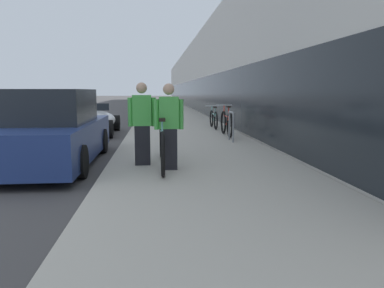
{
  "coord_description": "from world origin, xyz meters",
  "views": [
    {
      "loc": [
        4.85,
        -5.58,
        1.54
      ],
      "look_at": [
        6.57,
        12.34,
        -1.03
      ],
      "focal_mm": 35.0,
      "sensor_mm": 36.0,
      "label": 1
    }
  ],
  "objects_px": {
    "person_rider": "(169,127)",
    "bike_rack_hoop": "(231,123)",
    "tandem_bicycle": "(162,145)",
    "vintage_roadster_curbside": "(91,121)",
    "person_bystander": "(142,124)",
    "cruiser_bike_middle": "(214,119)",
    "parked_sedan_curbside": "(51,131)",
    "cruiser_bike_nearest": "(227,123)"
  },
  "relations": [
    {
      "from": "cruiser_bike_middle",
      "to": "tandem_bicycle",
      "type": "bearing_deg",
      "value": -106.45
    },
    {
      "from": "vintage_roadster_curbside",
      "to": "person_bystander",
      "type": "bearing_deg",
      "value": -72.19
    },
    {
      "from": "person_bystander",
      "to": "bike_rack_hoop",
      "type": "relative_size",
      "value": 1.86
    },
    {
      "from": "tandem_bicycle",
      "to": "bike_rack_hoop",
      "type": "xyz_separation_m",
      "value": [
        2.01,
        3.34,
        0.11
      ]
    },
    {
      "from": "person_rider",
      "to": "parked_sedan_curbside",
      "type": "xyz_separation_m",
      "value": [
        -2.41,
        1.28,
        -0.19
      ]
    },
    {
      "from": "bike_rack_hoop",
      "to": "vintage_roadster_curbside",
      "type": "bearing_deg",
      "value": 144.56
    },
    {
      "from": "person_rider",
      "to": "bike_rack_hoop",
      "type": "bearing_deg",
      "value": 62.78
    },
    {
      "from": "tandem_bicycle",
      "to": "bike_rack_hoop",
      "type": "height_order",
      "value": "tandem_bicycle"
    },
    {
      "from": "person_rider",
      "to": "cruiser_bike_middle",
      "type": "relative_size",
      "value": 0.89
    },
    {
      "from": "vintage_roadster_curbside",
      "to": "person_rider",
      "type": "bearing_deg",
      "value": -69.64
    },
    {
      "from": "person_bystander",
      "to": "vintage_roadster_curbside",
      "type": "distance_m",
      "value": 6.64
    },
    {
      "from": "cruiser_bike_middle",
      "to": "parked_sedan_curbside",
      "type": "bearing_deg",
      "value": -125.66
    },
    {
      "from": "cruiser_bike_middle",
      "to": "parked_sedan_curbside",
      "type": "height_order",
      "value": "parked_sedan_curbside"
    },
    {
      "from": "bike_rack_hoop",
      "to": "vintage_roadster_curbside",
      "type": "xyz_separation_m",
      "value": [
        -4.41,
        3.14,
        -0.16
      ]
    },
    {
      "from": "cruiser_bike_middle",
      "to": "cruiser_bike_nearest",
      "type": "bearing_deg",
      "value": -89.15
    },
    {
      "from": "tandem_bicycle",
      "to": "vintage_roadster_curbside",
      "type": "bearing_deg",
      "value": 110.3
    },
    {
      "from": "cruiser_bike_nearest",
      "to": "bike_rack_hoop",
      "type": "bearing_deg",
      "value": -94.74
    },
    {
      "from": "tandem_bicycle",
      "to": "person_rider",
      "type": "xyz_separation_m",
      "value": [
        0.13,
        -0.32,
        0.37
      ]
    },
    {
      "from": "parked_sedan_curbside",
      "to": "person_rider",
      "type": "bearing_deg",
      "value": -28.03
    },
    {
      "from": "person_rider",
      "to": "person_bystander",
      "type": "distance_m",
      "value": 0.69
    },
    {
      "from": "cruiser_bike_middle",
      "to": "vintage_roadster_curbside",
      "type": "relative_size",
      "value": 0.42
    },
    {
      "from": "tandem_bicycle",
      "to": "person_bystander",
      "type": "distance_m",
      "value": 0.56
    },
    {
      "from": "bike_rack_hoop",
      "to": "person_bystander",
      "type": "bearing_deg",
      "value": -126.81
    },
    {
      "from": "cruiser_bike_nearest",
      "to": "vintage_roadster_curbside",
      "type": "distance_m",
      "value": 4.88
    },
    {
      "from": "cruiser_bike_nearest",
      "to": "cruiser_bike_middle",
      "type": "height_order",
      "value": "cruiser_bike_nearest"
    },
    {
      "from": "parked_sedan_curbside",
      "to": "vintage_roadster_curbside",
      "type": "distance_m",
      "value": 5.52
    },
    {
      "from": "bike_rack_hoop",
      "to": "cruiser_bike_middle",
      "type": "bearing_deg",
      "value": 88.93
    },
    {
      "from": "bike_rack_hoop",
      "to": "tandem_bicycle",
      "type": "bearing_deg",
      "value": -121.02
    },
    {
      "from": "tandem_bicycle",
      "to": "cruiser_bike_middle",
      "type": "xyz_separation_m",
      "value": [
        2.08,
        7.04,
        -0.04
      ]
    },
    {
      "from": "person_bystander",
      "to": "parked_sedan_curbside",
      "type": "bearing_deg",
      "value": 157.37
    },
    {
      "from": "cruiser_bike_nearest",
      "to": "parked_sedan_curbside",
      "type": "xyz_separation_m",
      "value": [
        -4.4,
        -3.64,
        0.18
      ]
    },
    {
      "from": "tandem_bicycle",
      "to": "vintage_roadster_curbside",
      "type": "relative_size",
      "value": 0.63
    },
    {
      "from": "parked_sedan_curbside",
      "to": "vintage_roadster_curbside",
      "type": "xyz_separation_m",
      "value": [
        -0.11,
        5.51,
        -0.23
      ]
    },
    {
      "from": "tandem_bicycle",
      "to": "cruiser_bike_middle",
      "type": "height_order",
      "value": "tandem_bicycle"
    },
    {
      "from": "person_bystander",
      "to": "cruiser_bike_middle",
      "type": "height_order",
      "value": "person_bystander"
    },
    {
      "from": "cruiser_bike_middle",
      "to": "vintage_roadster_curbside",
      "type": "bearing_deg",
      "value": -172.82
    },
    {
      "from": "bike_rack_hoop",
      "to": "parked_sedan_curbside",
      "type": "xyz_separation_m",
      "value": [
        -4.29,
        -2.38,
        0.07
      ]
    },
    {
      "from": "bike_rack_hoop",
      "to": "cruiser_bike_nearest",
      "type": "height_order",
      "value": "cruiser_bike_nearest"
    },
    {
      "from": "bike_rack_hoop",
      "to": "vintage_roadster_curbside",
      "type": "height_order",
      "value": "vintage_roadster_curbside"
    },
    {
      "from": "parked_sedan_curbside",
      "to": "vintage_roadster_curbside",
      "type": "height_order",
      "value": "parked_sedan_curbside"
    },
    {
      "from": "person_bystander",
      "to": "vintage_roadster_curbside",
      "type": "bearing_deg",
      "value": 107.81
    },
    {
      "from": "person_bystander",
      "to": "cruiser_bike_nearest",
      "type": "distance_m",
      "value": 5.1
    }
  ]
}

